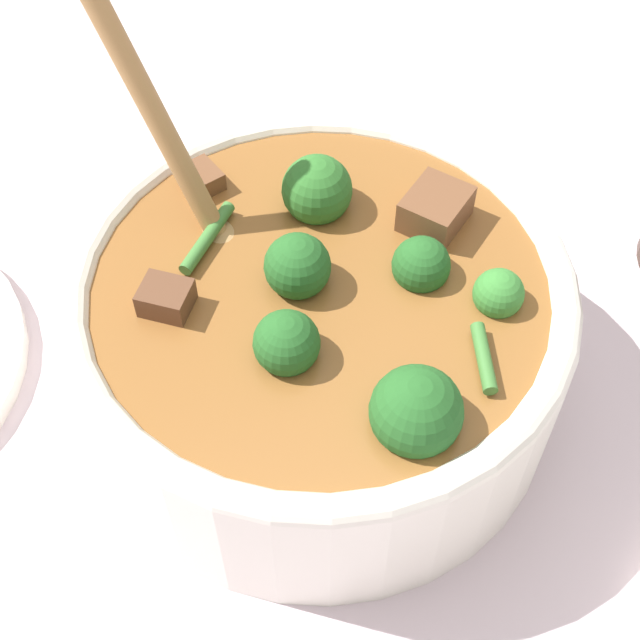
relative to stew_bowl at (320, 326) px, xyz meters
The scene contains 2 objects.
ground_plane 0.06m from the stew_bowl, 142.22° to the right, with size 4.00×4.00×0.00m, color silver.
stew_bowl is the anchor object (origin of this frame).
Camera 1 is at (0.23, -0.17, 0.44)m, focal length 50.00 mm.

